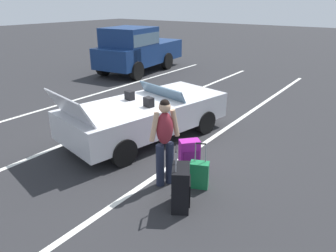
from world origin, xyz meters
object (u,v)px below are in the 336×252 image
suitcase_large_black (181,188)px  parked_pickup_truck_near (136,49)px  suitcase_medium_bright (189,155)px  suitcase_small_carryon (199,174)px  convertible_car (152,113)px  traveler_person (165,138)px

suitcase_large_black → parked_pickup_truck_near: size_ratio=0.21×
suitcase_medium_bright → parked_pickup_truck_near: bearing=179.4°
suitcase_large_black → suitcase_small_carryon: (0.70, 0.07, -0.12)m
suitcase_medium_bright → suitcase_small_carryon: 0.71m
parked_pickup_truck_near → suitcase_medium_bright: bearing=40.8°
suitcase_medium_bright → parked_pickup_truck_near: 9.54m
suitcase_medium_bright → suitcase_small_carryon: suitcase_small_carryon is taller
suitcase_large_black → parked_pickup_truck_near: parked_pickup_truck_near is taller
convertible_car → suitcase_large_black: (-2.09, -2.27, -0.22)m
suitcase_medium_bright → parked_pickup_truck_near: size_ratio=0.12×
suitcase_small_carryon → parked_pickup_truck_near: 10.25m
convertible_car → suitcase_small_carryon: (-1.38, -2.20, -0.34)m
suitcase_small_carryon → parked_pickup_truck_near: bearing=-155.1°
traveler_person → parked_pickup_truck_near: 10.00m
traveler_person → suitcase_small_carryon: bearing=-128.5°
suitcase_small_carryon → convertible_car: bearing=-145.1°
suitcase_small_carryon → traveler_person: traveler_person is taller
suitcase_large_black → suitcase_medium_bright: (1.18, 0.59, -0.06)m
suitcase_large_black → traveler_person: 0.95m
suitcase_large_black → suitcase_medium_bright: bearing=84.1°
traveler_person → suitcase_medium_bright: bearing=-68.6°
suitcase_medium_bright → parked_pickup_truck_near: (6.37, 7.06, 0.80)m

